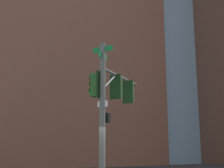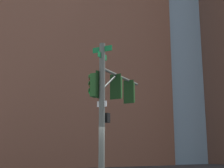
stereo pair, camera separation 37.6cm
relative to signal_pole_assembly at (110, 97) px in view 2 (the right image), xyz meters
name	(u,v)px [view 2 (the right image)]	position (x,y,z in m)	size (l,w,h in m)	color
signal_pole_assembly	(110,97)	(0.00, 0.00, 0.00)	(3.66, 2.31, 6.07)	#4C514C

